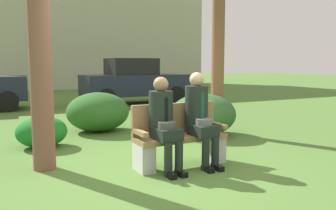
{
  "coord_description": "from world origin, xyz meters",
  "views": [
    {
      "loc": [
        -2.1,
        -4.24,
        1.48
      ],
      "look_at": [
        0.35,
        0.53,
        0.85
      ],
      "focal_mm": 37.68,
      "sensor_mm": 36.0,
      "label": 1
    }
  ],
  "objects_px": {
    "building_backdrop": "(73,16)",
    "shrub_mid_lawn": "(42,132)",
    "seated_man_left": "(164,119)",
    "parked_car_far": "(134,81)",
    "seated_man_right": "(200,114)",
    "shrub_far_lawn": "(98,112)",
    "shrub_near_bench": "(203,115)",
    "park_bench": "(179,138)"
  },
  "relations": [
    {
      "from": "building_backdrop",
      "to": "shrub_mid_lawn",
      "type": "bearing_deg",
      "value": -104.44
    },
    {
      "from": "seated_man_left",
      "to": "building_backdrop",
      "type": "distance_m",
      "value": 20.26
    },
    {
      "from": "seated_man_left",
      "to": "parked_car_far",
      "type": "relative_size",
      "value": 0.33
    },
    {
      "from": "seated_man_right",
      "to": "shrub_far_lawn",
      "type": "relative_size",
      "value": 0.99
    },
    {
      "from": "parked_car_far",
      "to": "shrub_far_lawn",
      "type": "bearing_deg",
      "value": -120.15
    },
    {
      "from": "seated_man_right",
      "to": "shrub_far_lawn",
      "type": "distance_m",
      "value": 3.29
    },
    {
      "from": "shrub_near_bench",
      "to": "building_backdrop",
      "type": "distance_m",
      "value": 18.37
    },
    {
      "from": "shrub_mid_lawn",
      "to": "shrub_far_lawn",
      "type": "height_order",
      "value": "shrub_far_lawn"
    },
    {
      "from": "seated_man_right",
      "to": "shrub_near_bench",
      "type": "height_order",
      "value": "seated_man_right"
    },
    {
      "from": "park_bench",
      "to": "building_backdrop",
      "type": "bearing_deg",
      "value": 81.68
    },
    {
      "from": "seated_man_left",
      "to": "shrub_far_lawn",
      "type": "distance_m",
      "value": 3.24
    },
    {
      "from": "seated_man_right",
      "to": "building_backdrop",
      "type": "relative_size",
      "value": 0.08
    },
    {
      "from": "shrub_far_lawn",
      "to": "seated_man_right",
      "type": "bearing_deg",
      "value": -79.61
    },
    {
      "from": "shrub_near_bench",
      "to": "shrub_far_lawn",
      "type": "height_order",
      "value": "shrub_near_bench"
    },
    {
      "from": "seated_man_right",
      "to": "shrub_mid_lawn",
      "type": "height_order",
      "value": "seated_man_right"
    },
    {
      "from": "shrub_near_bench",
      "to": "parked_car_far",
      "type": "relative_size",
      "value": 0.36
    },
    {
      "from": "park_bench",
      "to": "seated_man_left",
      "type": "relative_size",
      "value": 1.04
    },
    {
      "from": "seated_man_right",
      "to": "shrub_mid_lawn",
      "type": "relative_size",
      "value": 1.53
    },
    {
      "from": "parked_car_far",
      "to": "park_bench",
      "type": "bearing_deg",
      "value": -107.31
    },
    {
      "from": "parked_car_far",
      "to": "seated_man_left",
      "type": "bearing_deg",
      "value": -109.06
    },
    {
      "from": "park_bench",
      "to": "seated_man_left",
      "type": "height_order",
      "value": "seated_man_left"
    },
    {
      "from": "park_bench",
      "to": "shrub_mid_lawn",
      "type": "relative_size",
      "value": 1.53
    },
    {
      "from": "shrub_near_bench",
      "to": "seated_man_right",
      "type": "bearing_deg",
      "value": -124.31
    },
    {
      "from": "seated_man_left",
      "to": "building_backdrop",
      "type": "relative_size",
      "value": 0.08
    },
    {
      "from": "seated_man_right",
      "to": "shrub_near_bench",
      "type": "xyz_separation_m",
      "value": [
        1.22,
        1.78,
        -0.32
      ]
    },
    {
      "from": "park_bench",
      "to": "shrub_near_bench",
      "type": "bearing_deg",
      "value": 48.11
    },
    {
      "from": "seated_man_left",
      "to": "shrub_mid_lawn",
      "type": "distance_m",
      "value": 2.62
    },
    {
      "from": "park_bench",
      "to": "shrub_far_lawn",
      "type": "relative_size",
      "value": 0.99
    },
    {
      "from": "shrub_mid_lawn",
      "to": "parked_car_far",
      "type": "xyz_separation_m",
      "value": [
        4.08,
        5.77,
        0.56
      ]
    },
    {
      "from": "parked_car_far",
      "to": "building_backdrop",
      "type": "xyz_separation_m",
      "value": [
        0.4,
        11.64,
        3.79
      ]
    },
    {
      "from": "seated_man_left",
      "to": "shrub_mid_lawn",
      "type": "xyz_separation_m",
      "value": [
        -1.32,
        2.22,
        -0.45
      ]
    },
    {
      "from": "park_bench",
      "to": "parked_car_far",
      "type": "bearing_deg",
      "value": 72.69
    },
    {
      "from": "shrub_mid_lawn",
      "to": "building_backdrop",
      "type": "bearing_deg",
      "value": 75.56
    },
    {
      "from": "shrub_near_bench",
      "to": "shrub_mid_lawn",
      "type": "relative_size",
      "value": 1.57
    },
    {
      "from": "parked_car_far",
      "to": "shrub_mid_lawn",
      "type": "bearing_deg",
      "value": -125.29
    },
    {
      "from": "shrub_far_lawn",
      "to": "seated_man_left",
      "type": "bearing_deg",
      "value": -89.89
    },
    {
      "from": "park_bench",
      "to": "building_backdrop",
      "type": "height_order",
      "value": "building_backdrop"
    },
    {
      "from": "seated_man_right",
      "to": "parked_car_far",
      "type": "distance_m",
      "value": 8.27
    },
    {
      "from": "park_bench",
      "to": "building_backdrop",
      "type": "relative_size",
      "value": 0.08
    },
    {
      "from": "shrub_mid_lawn",
      "to": "shrub_far_lawn",
      "type": "distance_m",
      "value": 1.66
    },
    {
      "from": "shrub_mid_lawn",
      "to": "building_backdrop",
      "type": "distance_m",
      "value": 18.49
    },
    {
      "from": "park_bench",
      "to": "shrub_far_lawn",
      "type": "distance_m",
      "value": 3.12
    }
  ]
}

